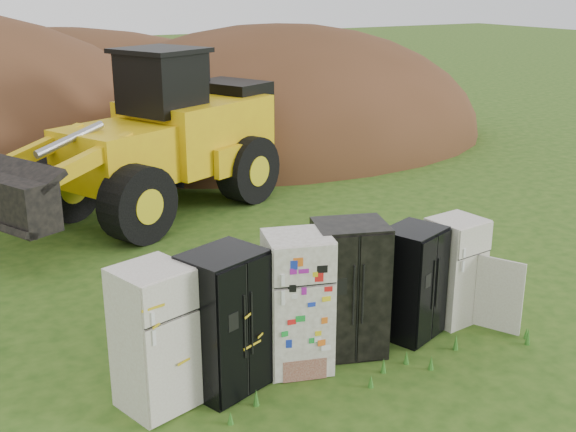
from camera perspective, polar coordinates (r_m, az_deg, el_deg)
name	(u,v)px	position (r m, az deg, el deg)	size (l,w,h in m)	color
ground	(326,356)	(10.18, 3.00, -11.00)	(120.00, 120.00, 0.00)	#274B14
fridge_leftmost	(154,338)	(8.84, -10.56, -9.48)	(0.80, 0.76, 1.80)	silver
fridge_black_side	(224,322)	(9.09, -5.05, -8.32)	(0.96, 0.76, 1.83)	black
fridge_sticker	(297,302)	(9.52, 0.75, -6.83)	(0.83, 0.77, 1.87)	white
fridge_dark_mid	(349,288)	(9.96, 4.87, -5.71)	(0.96, 0.78, 1.88)	black
fridge_black_right	(412,283)	(10.55, 9.75, -5.20)	(0.82, 0.68, 1.64)	black
fridge_open_door	(454,270)	(11.15, 12.99, -4.19)	(0.73, 0.68, 1.62)	silver
wheel_loader	(133,138)	(15.67, -12.13, 6.08)	(7.40, 3.00, 3.58)	gold
dirt_mound_right	(276,140)	(23.61, -0.92, 6.02)	(14.48, 10.62, 7.38)	#462A16
dirt_mound_back	(41,132)	(26.26, -18.90, 6.28)	(18.26, 12.17, 6.97)	#462A16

